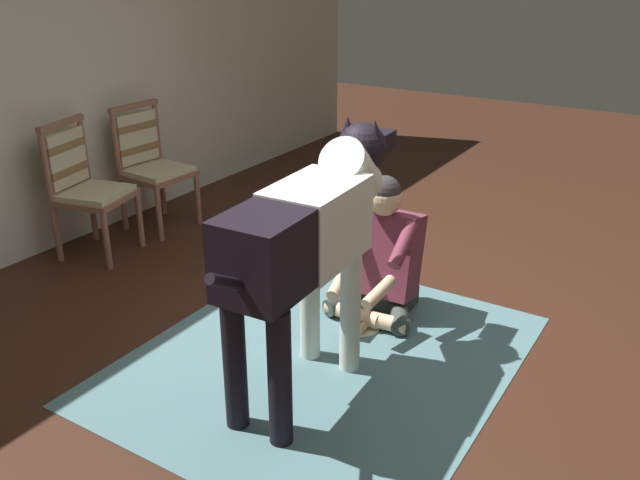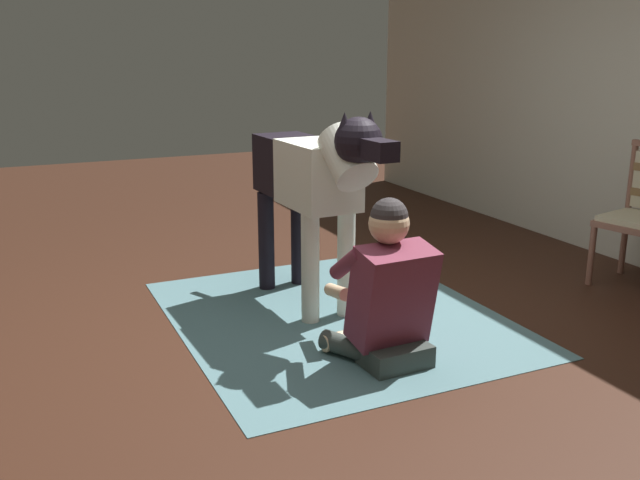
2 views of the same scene
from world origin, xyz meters
The scene contains 5 objects.
ground_plane centered at (0.00, 0.00, 0.00)m, with size 14.31×14.31×0.00m, color #381E13.
area_rug centered at (-0.29, 0.08, 0.00)m, with size 2.19×1.89×0.01m, color slate.
person_sitting_on_floor centered at (0.35, 0.07, 0.36)m, with size 0.68×0.58×0.88m.
large_dog centered at (-0.50, 0.03, 0.83)m, with size 1.63×0.38×1.28m.
hot_dog_on_plate centered at (0.10, 0.05, 0.03)m, with size 0.21×0.21×0.06m.
Camera 2 is at (3.33, -1.68, 1.61)m, focal length 39.31 mm.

